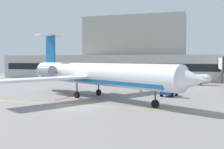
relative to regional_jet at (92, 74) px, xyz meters
name	(u,v)px	position (x,y,z in m)	size (l,w,h in m)	color
ground	(76,108)	(1.46, -8.16, -3.42)	(120.00, 120.00, 0.11)	gray
terminal_building	(131,57)	(-4.02, 38.71, 2.70)	(74.86, 13.22, 17.75)	#B7B2A8
regional_jet	(92,74)	(0.00, 0.00, 0.00)	(31.72, 25.64, 9.68)	white
baggage_tug	(168,90)	(10.33, 4.34, -2.43)	(2.45, 3.31, 2.10)	#1E4CB2
pushback_tractor	(142,83)	(4.18, 14.90, -2.51)	(2.47, 3.77, 1.85)	#E5B20C
fuel_tank	(192,79)	(12.97, 24.46, -2.08)	(7.98, 2.03, 2.27)	white
safety_cone_bravo	(141,90)	(5.13, 9.19, -3.12)	(0.47, 0.47, 0.55)	orange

